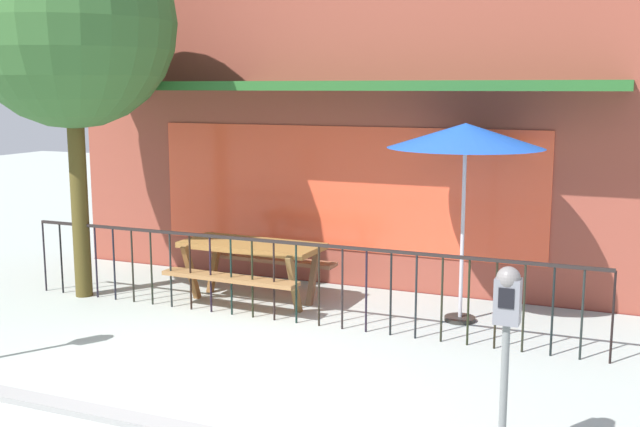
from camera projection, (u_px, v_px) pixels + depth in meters
ground at (187, 386)px, 6.97m from camera, size 40.00×40.00×0.00m
pub_storefront at (348, 112)px, 10.39m from camera, size 8.51×1.45×4.77m
patio_fence_front at (285, 267)px, 8.80m from camera, size 7.17×0.04×0.97m
picnic_table_left at (252, 255)px, 9.63m from camera, size 1.85×1.42×0.79m
patio_umbrella at (466, 137)px, 8.57m from camera, size 1.78×1.78×2.32m
parking_meter_far at (507, 314)px, 5.34m from camera, size 0.18×0.17×1.48m
street_tree at (70, 24)px, 9.44m from camera, size 2.65×2.65×4.84m
curb_edge at (132, 423)px, 6.21m from camera, size 11.91×0.20×0.11m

